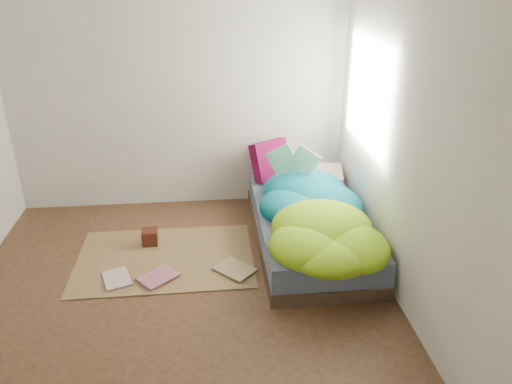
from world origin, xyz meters
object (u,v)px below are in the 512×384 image
Objects in this scene: bed at (309,226)px; wooden_box at (150,237)px; open_book at (294,152)px; floor_book_b at (150,272)px; floor_book_a at (104,282)px; pillow_magenta at (270,160)px.

wooden_box is at bearing 176.25° from bed.
open_book is 1.75m from floor_book_b.
open_book reaches higher than floor_book_a.
wooden_box is 0.71m from floor_book_a.
pillow_magenta reaches higher than floor_book_b.
open_book is 1.46× the size of floor_book_a.
floor_book_b is (-1.37, -0.75, -0.78)m from open_book.
bed is at bearing -103.24° from pillow_magenta.
pillow_magenta is 1.51m from wooden_box.
bed is 1.53m from wooden_box.
floor_book_b reaches higher than floor_book_a.
open_book is 1.37× the size of floor_book_b.
open_book is at bearing 6.82° from floor_book_a.
bed is 0.73m from open_book.
wooden_box is (-1.41, -0.24, -0.73)m from open_book.
wooden_box is (-1.52, 0.10, -0.08)m from bed.
open_book is 2.96× the size of wooden_box.
floor_book_a is (-1.75, -0.85, -0.79)m from open_book.
floor_book_b is at bearing -3.93° from floor_book_a.
floor_book_b is (-1.21, -1.23, -0.52)m from pillow_magenta.
wooden_box is 0.52m from floor_book_b.
floor_book_b is at bearing -164.33° from bed.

